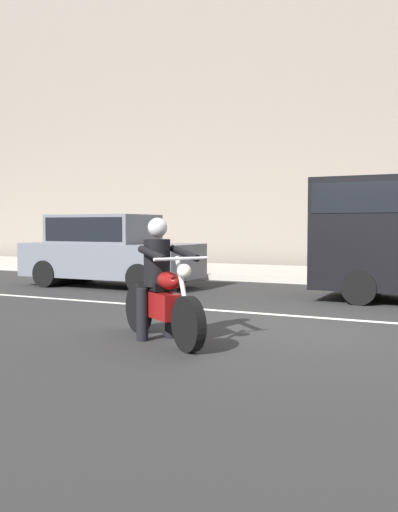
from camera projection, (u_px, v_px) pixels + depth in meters
The scene contains 5 objects.
ground_plane at pixel (303, 327), 8.25m from camera, with size 80.00×80.00×0.00m, color #282828.
sidewalk_slab at pixel (386, 277), 15.41m from camera, with size 40.00×4.40×0.14m, color #A8A399.
lane_marking_stripe at pixel (292, 316), 9.25m from camera, with size 18.00×0.14×0.01m, color silver.
motorcycle_with_rider_black_leather at pixel (161, 291), 7.22m from camera, with size 1.79×1.28×1.57m.
parked_sedan_slate_gray at pixel (108, 250), 13.70m from camera, with size 4.26×1.82×1.72m.
Camera 1 is at (2.27, -8.01, 1.47)m, focal length 40.08 mm.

